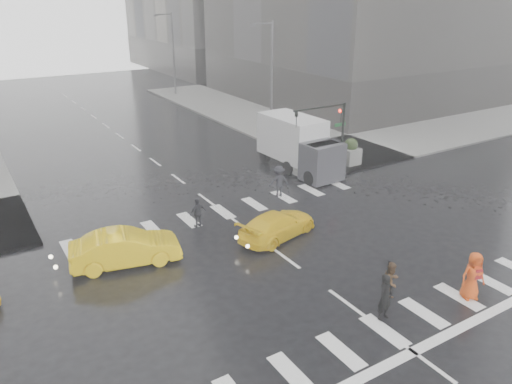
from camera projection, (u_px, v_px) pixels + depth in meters
ground at (286, 259)px, 22.21m from camera, size 120.00×120.00×0.00m
sidewalk_ne at (352, 121)px, 45.51m from camera, size 35.00×35.00×0.15m
road_markings at (286, 258)px, 22.21m from camera, size 18.00×48.00×0.01m
traffic_signal_pole at (331, 124)px, 31.73m from camera, size 4.45×0.42×4.50m
street_lamp_near at (270, 74)px, 39.88m from camera, size 2.15×0.22×9.00m
street_lamp_far at (172, 51)px, 55.66m from camera, size 2.15×0.22×9.00m
planter_west at (303, 162)px, 31.73m from camera, size 1.10×1.10×1.80m
planter_mid at (328, 157)px, 32.71m from camera, size 1.10×1.10×1.80m
planter_east at (351, 152)px, 33.68m from camera, size 1.10×1.10×1.80m
pedestrian_black at (387, 281)px, 17.55m from camera, size 1.08×1.09×2.43m
pedestrian_brown at (391, 281)px, 18.97m from camera, size 0.86×0.72×1.61m
pedestrian_orange at (473, 276)px, 19.01m from camera, size 1.11×0.92×1.95m
pedestrian_far_a at (198, 213)px, 24.93m from camera, size 0.98×0.68×1.56m
pedestrian_far_b at (279, 181)px, 28.67m from camera, size 1.32×0.94×1.85m
taxi_mid at (126, 248)px, 21.51m from camera, size 4.90×2.58×1.54m
taxi_rear at (277, 225)px, 23.97m from camera, size 4.20×2.74×1.27m
box_truck at (300, 144)px, 32.52m from camera, size 2.45×6.53×3.47m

